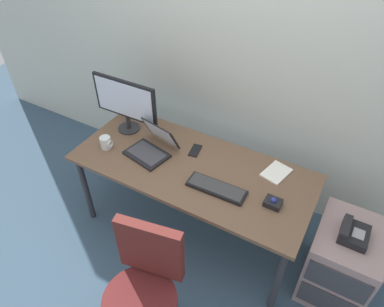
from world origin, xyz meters
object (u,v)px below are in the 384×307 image
Objects in this scene: paper_notepad at (276,172)px; laptop at (152,146)px; cell_phone at (195,150)px; desk_phone at (353,233)px; coffee_mug at (106,143)px; trackball_mouse at (273,202)px; monitor_main at (125,102)px; office_chair at (145,296)px; file_cabinet at (340,262)px; keyboard at (216,188)px.

laptop is at bearing -165.17° from paper_notepad.
paper_notepad is 0.62m from cell_phone.
coffee_mug reaches higher than desk_phone.
laptop is 3.39× the size of trackball_mouse.
monitor_main is at bearing 176.68° from desk_phone.
desk_phone is at bearing 10.77° from trackball_mouse.
coffee_mug is at bearing 139.15° from office_chair.
office_chair is 1.42m from monitor_main.
file_cabinet is at bearing 12.36° from trackball_mouse.
keyboard is 0.43m from cell_phone.
paper_notepad is at bearing 161.23° from desk_phone.
office_chair is (-0.98, -0.90, -0.22)m from desk_phone.
laptop reaches higher than office_chair.
trackball_mouse is at bearing -75.12° from paper_notepad.
monitor_main is 5.16× the size of trackball_mouse.
desk_phone is 1.41× the size of cell_phone.
file_cabinet is 1.01m from keyboard.
office_chair is at bearing -109.81° from paper_notepad.
coffee_mug reaches higher than file_cabinet.
cell_phone is at bearing 162.21° from trackball_mouse.
office_chair is at bearing -137.52° from desk_phone.
office_chair is 2.48× the size of laptop.
cell_phone is at bearing 2.06° from monitor_main.
paper_notepad is (0.90, 0.24, -0.05)m from laptop.
office_chair is at bearing -120.58° from trackball_mouse.
office_chair is at bearing -50.17° from monitor_main.
cell_phone is (0.28, 0.17, -0.05)m from laptop.
keyboard is 0.38m from trackball_mouse.
keyboard is at bearing 1.29° from coffee_mug.
desk_phone is 0.96× the size of paper_notepad.
trackball_mouse reaches higher than file_cabinet.
paper_notepad is at bearing 14.83° from laptop.
cell_phone is (0.61, 0.30, -0.04)m from coffee_mug.
trackball_mouse is (0.47, 0.80, 0.32)m from office_chair.
trackball_mouse reaches higher than paper_notepad.
office_chair reaches higher than cell_phone.
laptop reaches higher than coffee_mug.
desk_phone is 0.54× the size of laptop.
paper_notepad is 1.46× the size of cell_phone.
paper_notepad reaches higher than desk_phone.
file_cabinet is 1.95m from monitor_main.
laptop is at bearing -23.67° from monitor_main.
coffee_mug reaches higher than keyboard.
laptop is (-0.51, 0.86, 0.35)m from office_chair.
monitor_main reaches higher than desk_phone.
monitor_main is 1.00m from keyboard.
laptop is 0.33m from cell_phone.
monitor_main is 0.66m from cell_phone.
paper_notepad is (0.30, 0.35, -0.01)m from keyboard.
monitor_main is 5.75× the size of coffee_mug.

